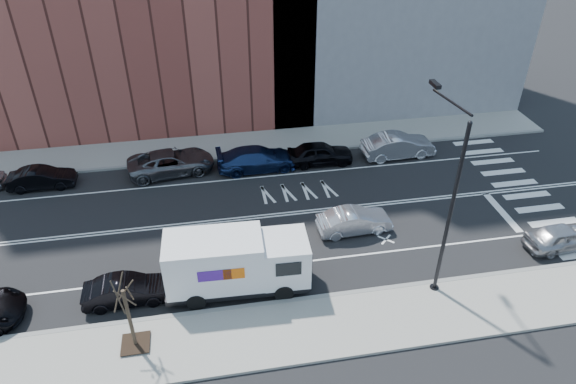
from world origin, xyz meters
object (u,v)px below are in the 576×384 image
object	(u,v)px
fedex_van	(236,263)
driving_sedan	(354,221)
far_parked_b	(42,178)
near_parked_front	(562,237)

from	to	relation	value
fedex_van	driving_sedan	xyz separation A→B (m)	(6.83, 3.37, -0.95)
fedex_van	far_parked_b	distance (m)	15.84
driving_sedan	near_parked_front	size ratio (longest dim) A/B	1.02
driving_sedan	fedex_van	bearing A→B (deg)	113.33
far_parked_b	driving_sedan	world-z (taller)	driving_sedan
near_parked_front	driving_sedan	bearing A→B (deg)	68.65
fedex_van	near_parked_front	distance (m)	17.33
far_parked_b	driving_sedan	distance (m)	19.65
driving_sedan	near_parked_front	world-z (taller)	near_parked_front
fedex_van	near_parked_front	world-z (taller)	fedex_van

